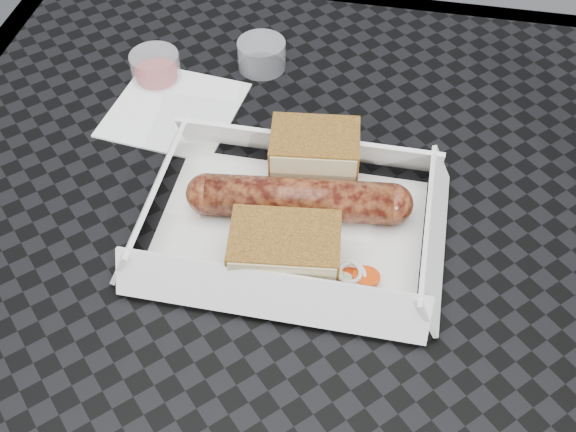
# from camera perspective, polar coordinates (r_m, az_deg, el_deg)

# --- Properties ---
(patio_table) EXTENTS (0.80, 0.80, 0.74)m
(patio_table) POSITION_cam_1_polar(r_m,az_deg,el_deg) (0.65, 1.91, -7.19)
(patio_table) COLOR black
(patio_table) RESTS_ON ground
(food_tray) EXTENTS (0.22, 0.15, 0.00)m
(food_tray) POSITION_cam_1_polar(r_m,az_deg,el_deg) (0.61, 0.18, -1.04)
(food_tray) COLOR white
(food_tray) RESTS_ON patio_table
(bratwurst) EXTENTS (0.19, 0.05, 0.04)m
(bratwurst) POSITION_cam_1_polar(r_m,az_deg,el_deg) (0.60, 0.86, 1.35)
(bratwurst) COLOR brown
(bratwurst) RESTS_ON food_tray
(bread_near) EXTENTS (0.08, 0.06, 0.05)m
(bread_near) POSITION_cam_1_polar(r_m,az_deg,el_deg) (0.63, 2.10, 4.83)
(bread_near) COLOR brown
(bread_near) RESTS_ON food_tray
(bread_far) EXTENTS (0.09, 0.07, 0.04)m
(bread_far) POSITION_cam_1_polar(r_m,az_deg,el_deg) (0.56, -0.25, -2.90)
(bread_far) COLOR brown
(bread_far) RESTS_ON food_tray
(veg_garnish) EXTENTS (0.03, 0.03, 0.00)m
(veg_garnish) POSITION_cam_1_polar(r_m,az_deg,el_deg) (0.57, 4.75, -5.76)
(veg_garnish) COLOR #E03F09
(veg_garnish) RESTS_ON food_tray
(napkin) EXTENTS (0.13, 0.13, 0.00)m
(napkin) POSITION_cam_1_polar(r_m,az_deg,el_deg) (0.73, -8.96, 8.31)
(napkin) COLOR white
(napkin) RESTS_ON patio_table
(condiment_cup_sauce) EXTENTS (0.05, 0.05, 0.03)m
(condiment_cup_sauce) POSITION_cam_1_polar(r_m,az_deg,el_deg) (0.76, -10.43, 11.47)
(condiment_cup_sauce) COLOR maroon
(condiment_cup_sauce) RESTS_ON patio_table
(condiment_cup_empty) EXTENTS (0.05, 0.05, 0.03)m
(condiment_cup_empty) POSITION_cam_1_polar(r_m,az_deg,el_deg) (0.77, -2.10, 12.61)
(condiment_cup_empty) COLOR silver
(condiment_cup_empty) RESTS_ON patio_table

